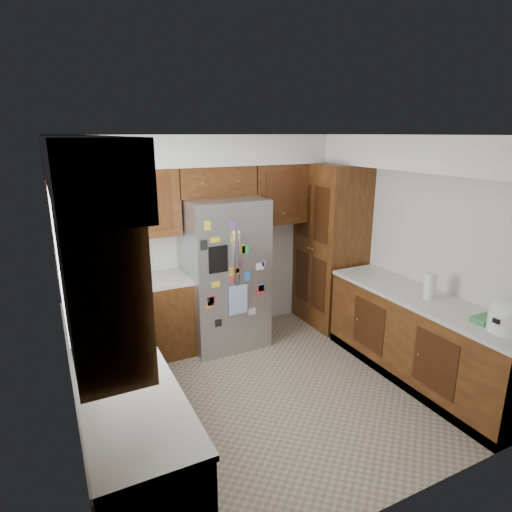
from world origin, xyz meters
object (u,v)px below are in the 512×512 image
at_px(fridge, 224,273).
at_px(pantry, 330,246).
at_px(rice_cooker, 509,315).
at_px(paper_towel, 430,286).

bearing_deg(fridge, pantry, -2.06).
distance_m(pantry, fridge, 1.51).
relative_size(fridge, rice_cooker, 5.64).
xyz_separation_m(pantry, paper_towel, (0.01, -1.66, -0.03)).
height_order(fridge, rice_cooker, fridge).
xyz_separation_m(rice_cooker, paper_towel, (0.01, 0.82, -0.01)).
relative_size(pantry, paper_towel, 8.31).
relative_size(pantry, rice_cooker, 6.73).
relative_size(pantry, fridge, 1.19).
height_order(pantry, fridge, pantry).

